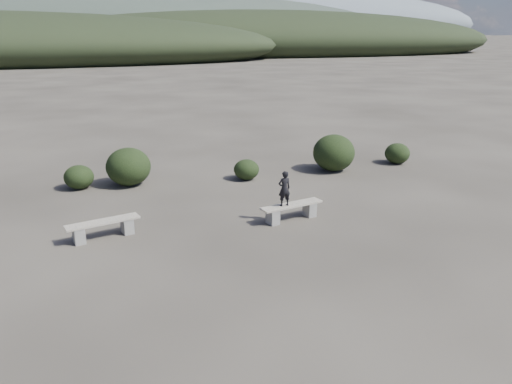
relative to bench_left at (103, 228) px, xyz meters
name	(u,v)px	position (x,y,z in m)	size (l,w,h in m)	color
ground	(288,290)	(3.78, -4.08, -0.29)	(1200.00, 1200.00, 0.00)	#312C26
bench_left	(103,228)	(0.00, 0.00, 0.00)	(1.98, 0.91, 0.49)	gray
bench_right	(292,210)	(5.30, -0.15, 0.00)	(1.98, 0.85, 0.49)	gray
seated_person	(284,189)	(5.04, -0.21, 0.71)	(0.38, 0.25, 1.04)	black
shrub_a	(79,177)	(-0.80, 4.84, 0.12)	(1.02, 1.02, 0.84)	black
shrub_b	(128,167)	(0.91, 4.80, 0.38)	(1.58, 1.58, 1.36)	black
shrub_c	(246,170)	(5.14, 4.29, 0.08)	(0.95, 0.95, 0.76)	black
shrub_d	(334,153)	(8.79, 4.53, 0.43)	(1.65, 1.65, 1.44)	black
shrub_e	(397,153)	(11.82, 4.79, 0.13)	(1.03, 1.03, 0.86)	black
mountain_ridges	(95,22)	(-3.71, 334.99, 10.54)	(500.00, 400.00, 56.00)	black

